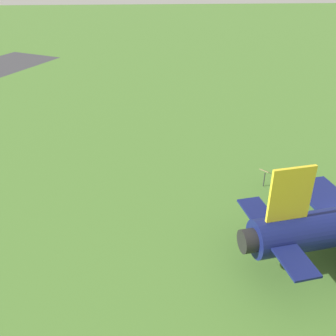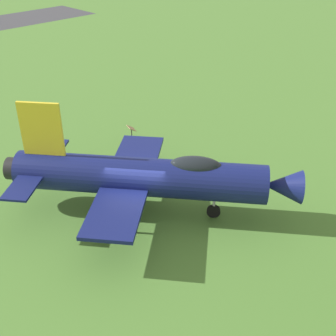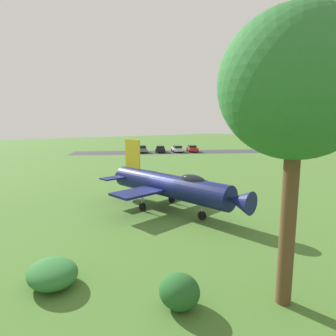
{
  "view_description": "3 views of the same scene",
  "coord_description": "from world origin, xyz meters",
  "px_view_note": "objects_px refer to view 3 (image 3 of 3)",
  "views": [
    {
      "loc": [
        -13.03,
        9.54,
        12.06
      ],
      "look_at": [
        5.88,
        8.45,
        1.5
      ],
      "focal_mm": 41.24,
      "sensor_mm": 36.0,
      "label": 1
    },
    {
      "loc": [
        -14.95,
        -5.88,
        11.73
      ],
      "look_at": [
        0.42,
        -1.14,
        2.24
      ],
      "focal_mm": 46.8,
      "sensor_mm": 36.0,
      "label": 2
    },
    {
      "loc": [
        -11.99,
        -17.33,
        6.5
      ],
      "look_at": [
        5.88,
        8.45,
        1.5
      ],
      "focal_mm": 31.36,
      "sensor_mm": 36.0,
      "label": 3
    }
  ],
  "objects_px": {
    "info_plaque": "(204,183)",
    "parked_car_white": "(177,149)",
    "shrub_by_tree": "(53,273)",
    "display_jet": "(171,186)",
    "parked_car_gray": "(142,149)",
    "shade_tree": "(297,87)",
    "shrub_near_fence": "(179,291)",
    "parked_car_black": "(160,149)",
    "parked_car_red": "(192,148)"
  },
  "relations": [
    {
      "from": "shade_tree",
      "to": "info_plaque",
      "type": "relative_size",
      "value": 8.84
    },
    {
      "from": "display_jet",
      "to": "parked_car_gray",
      "type": "height_order",
      "value": "display_jet"
    },
    {
      "from": "info_plaque",
      "to": "parked_car_black",
      "type": "xyz_separation_m",
      "value": [
        15.94,
        31.76,
        -0.09
      ]
    },
    {
      "from": "parked_car_red",
      "to": "parked_car_black",
      "type": "height_order",
      "value": "parked_car_black"
    },
    {
      "from": "shade_tree",
      "to": "parked_car_red",
      "type": "bearing_deg",
      "value": 54.13
    },
    {
      "from": "info_plaque",
      "to": "parked_car_white",
      "type": "xyz_separation_m",
      "value": [
        19.15,
        30.05,
        -0.11
      ]
    },
    {
      "from": "parked_car_red",
      "to": "parked_car_white",
      "type": "relative_size",
      "value": 0.97
    },
    {
      "from": "shrub_by_tree",
      "to": "parked_car_black",
      "type": "bearing_deg",
      "value": 51.93
    },
    {
      "from": "parked_car_white",
      "to": "shade_tree",
      "type": "bearing_deg",
      "value": 174.03
    },
    {
      "from": "parked_car_red",
      "to": "display_jet",
      "type": "bearing_deg",
      "value": -13.53
    },
    {
      "from": "shrub_by_tree",
      "to": "parked_car_gray",
      "type": "bearing_deg",
      "value": 56.34
    },
    {
      "from": "shrub_near_fence",
      "to": "shrub_by_tree",
      "type": "relative_size",
      "value": 0.66
    },
    {
      "from": "info_plaque",
      "to": "parked_car_gray",
      "type": "distance_m",
      "value": 35.83
    },
    {
      "from": "display_jet",
      "to": "parked_car_gray",
      "type": "xyz_separation_m",
      "value": [
        18.42,
        36.76,
        -1.09
      ]
    },
    {
      "from": "parked_car_black",
      "to": "parked_car_gray",
      "type": "relative_size",
      "value": 1.01
    },
    {
      "from": "parked_car_white",
      "to": "info_plaque",
      "type": "bearing_deg",
      "value": 173.86
    },
    {
      "from": "shrub_by_tree",
      "to": "parked_car_red",
      "type": "relative_size",
      "value": 0.51
    },
    {
      "from": "shade_tree",
      "to": "parked_car_gray",
      "type": "xyz_separation_m",
      "value": [
        21.47,
        48.07,
        -6.81
      ]
    },
    {
      "from": "shade_tree",
      "to": "parked_car_red",
      "type": "height_order",
      "value": "shade_tree"
    },
    {
      "from": "shrub_by_tree",
      "to": "display_jet",
      "type": "bearing_deg",
      "value": 29.14
    },
    {
      "from": "parked_car_gray",
      "to": "info_plaque",
      "type": "bearing_deg",
      "value": -176.0
    },
    {
      "from": "parked_car_white",
      "to": "shrub_near_fence",
      "type": "bearing_deg",
      "value": 169.93
    },
    {
      "from": "shade_tree",
      "to": "parked_car_white",
      "type": "xyz_separation_m",
      "value": [
        28.17,
        44.52,
        -6.86
      ]
    },
    {
      "from": "shrub_near_fence",
      "to": "parked_car_black",
      "type": "xyz_separation_m",
      "value": [
        28.25,
        44.32,
        0.16
      ]
    },
    {
      "from": "shrub_near_fence",
      "to": "parked_car_black",
      "type": "bearing_deg",
      "value": 57.49
    },
    {
      "from": "display_jet",
      "to": "parked_car_gray",
      "type": "distance_m",
      "value": 41.13
    },
    {
      "from": "display_jet",
      "to": "parked_car_black",
      "type": "xyz_separation_m",
      "value": [
        21.91,
        34.91,
        -1.12
      ]
    },
    {
      "from": "shrub_by_tree",
      "to": "parked_car_gray",
      "type": "height_order",
      "value": "parked_car_gray"
    },
    {
      "from": "shade_tree",
      "to": "shrub_near_fence",
      "type": "relative_size",
      "value": 6.63
    },
    {
      "from": "shrub_by_tree",
      "to": "parked_car_gray",
      "type": "relative_size",
      "value": 0.48
    },
    {
      "from": "shrub_near_fence",
      "to": "parked_car_red",
      "type": "relative_size",
      "value": 0.34
    },
    {
      "from": "parked_car_black",
      "to": "display_jet",
      "type": "bearing_deg",
      "value": -179.57
    },
    {
      "from": "parked_car_black",
      "to": "info_plaque",
      "type": "bearing_deg",
      "value": -174.11
    },
    {
      "from": "parked_car_white",
      "to": "parked_car_black",
      "type": "height_order",
      "value": "parked_car_black"
    },
    {
      "from": "parked_car_white",
      "to": "parked_car_black",
      "type": "bearing_deg",
      "value": 88.24
    },
    {
      "from": "parked_car_black",
      "to": "parked_car_white",
      "type": "bearing_deg",
      "value": -85.57
    },
    {
      "from": "info_plaque",
      "to": "parked_car_white",
      "type": "height_order",
      "value": "parked_car_white"
    },
    {
      "from": "info_plaque",
      "to": "shrub_near_fence",
      "type": "bearing_deg",
      "value": -134.41
    },
    {
      "from": "parked_car_white",
      "to": "shrub_by_tree",
      "type": "bearing_deg",
      "value": 164.34
    },
    {
      "from": "display_jet",
      "to": "shrub_near_fence",
      "type": "relative_size",
      "value": 8.38
    },
    {
      "from": "parked_car_white",
      "to": "parked_car_black",
      "type": "distance_m",
      "value": 3.63
    },
    {
      "from": "info_plaque",
      "to": "parked_car_white",
      "type": "relative_size",
      "value": 0.24
    },
    {
      "from": "display_jet",
      "to": "shrub_near_fence",
      "type": "bearing_deg",
      "value": -44.06
    },
    {
      "from": "shrub_near_fence",
      "to": "parked_car_black",
      "type": "height_order",
      "value": "parked_car_black"
    },
    {
      "from": "parked_car_red",
      "to": "shrub_near_fence",
      "type": "bearing_deg",
      "value": -11.94
    },
    {
      "from": "info_plaque",
      "to": "display_jet",
      "type": "bearing_deg",
      "value": -152.18
    },
    {
      "from": "shrub_near_fence",
      "to": "shade_tree",
      "type": "bearing_deg",
      "value": -30.23
    },
    {
      "from": "parked_car_white",
      "to": "parked_car_gray",
      "type": "bearing_deg",
      "value": 88.41
    },
    {
      "from": "display_jet",
      "to": "shade_tree",
      "type": "bearing_deg",
      "value": -25.23
    },
    {
      "from": "shrub_near_fence",
      "to": "parked_car_gray",
      "type": "relative_size",
      "value": 0.32
    }
  ]
}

